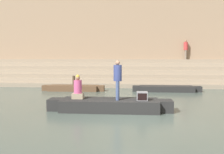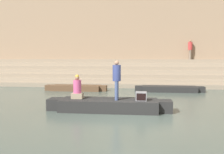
% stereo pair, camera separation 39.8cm
% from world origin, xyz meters
% --- Properties ---
extents(ground_plane, '(120.00, 120.00, 0.00)m').
position_xyz_m(ground_plane, '(0.00, 0.00, 0.00)').
color(ground_plane, '#47544C').
extents(ghat_steps, '(36.00, 4.80, 2.13)m').
position_xyz_m(ghat_steps, '(0.00, 12.74, 0.76)').
color(ghat_steps, gray).
rests_on(ghat_steps, ground).
extents(back_wall, '(34.20, 1.28, 8.08)m').
position_xyz_m(back_wall, '(0.00, 15.05, 4.01)').
color(back_wall, '#937A60').
rests_on(back_wall, ground).
extents(rowboat_main, '(5.51, 1.56, 0.51)m').
position_xyz_m(rowboat_main, '(-1.07, 1.44, 0.27)').
color(rowboat_main, black).
rests_on(rowboat_main, ground).
extents(person_standing, '(0.36, 0.36, 1.73)m').
position_xyz_m(person_standing, '(-0.71, 1.35, 1.51)').
color(person_standing, '#3D4C75').
rests_on(person_standing, rowboat_main).
extents(person_rowing, '(0.50, 0.39, 1.09)m').
position_xyz_m(person_rowing, '(-2.52, 1.52, 0.94)').
color(person_rowing, gray).
rests_on(person_rowing, rowboat_main).
extents(tv_set, '(0.47, 0.42, 0.37)m').
position_xyz_m(tv_set, '(0.36, 1.30, 0.70)').
color(tv_set, slate).
rests_on(tv_set, rowboat_main).
extents(moored_boat_shore, '(4.67, 1.09, 0.38)m').
position_xyz_m(moored_boat_shore, '(2.23, 8.09, 0.20)').
color(moored_boat_shore, black).
rests_on(moored_boat_shore, ground).
extents(moored_boat_distant, '(4.37, 1.09, 0.38)m').
position_xyz_m(moored_boat_distant, '(-4.24, 7.94, 0.20)').
color(moored_boat_distant, brown).
rests_on(moored_boat_distant, ground).
extents(mooring_post, '(0.19, 0.19, 1.03)m').
position_xyz_m(mooring_post, '(-4.27, 8.21, 0.51)').
color(mooring_post, '#473828').
rests_on(mooring_post, ground).
extents(person_on_steps, '(0.37, 0.37, 1.74)m').
position_xyz_m(person_on_steps, '(4.61, 14.11, 3.13)').
color(person_on_steps, '#756656').
rests_on(person_on_steps, ghat_steps).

